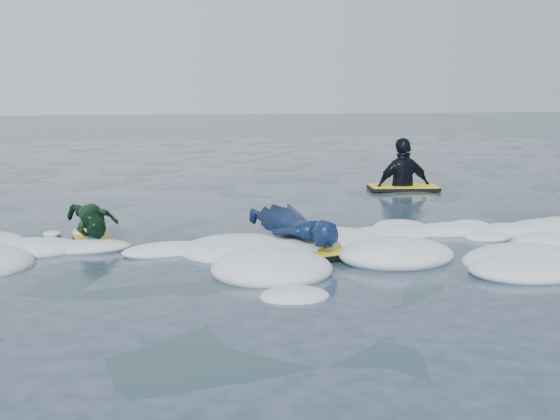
# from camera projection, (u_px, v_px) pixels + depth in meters

# --- Properties ---
(ground) EXTENTS (120.00, 120.00, 0.00)m
(ground) POSITION_uv_depth(u_px,v_px,m) (250.00, 283.00, 6.05)
(ground) COLOR #183239
(ground) RESTS_ON ground
(foam_band) EXTENTS (12.00, 3.10, 0.30)m
(foam_band) POSITION_uv_depth(u_px,v_px,m) (227.00, 257.00, 7.04)
(foam_band) COLOR white
(foam_band) RESTS_ON ground
(prone_woman_unit) EXTENTS (0.84, 1.67, 0.41)m
(prone_woman_unit) POSITION_uv_depth(u_px,v_px,m) (297.00, 229.00, 7.40)
(prone_woman_unit) COLOR black
(prone_woman_unit) RESTS_ON ground
(prone_child_unit) EXTENTS (0.61, 1.14, 0.41)m
(prone_child_unit) POSITION_uv_depth(u_px,v_px,m) (94.00, 223.00, 7.76)
(prone_child_unit) COLOR black
(prone_child_unit) RESTS_ON ground
(waiting_rider_unit) EXTENTS (1.28, 0.87, 1.75)m
(waiting_rider_unit) POSITION_uv_depth(u_px,v_px,m) (403.00, 189.00, 12.03)
(waiting_rider_unit) COLOR black
(waiting_rider_unit) RESTS_ON ground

